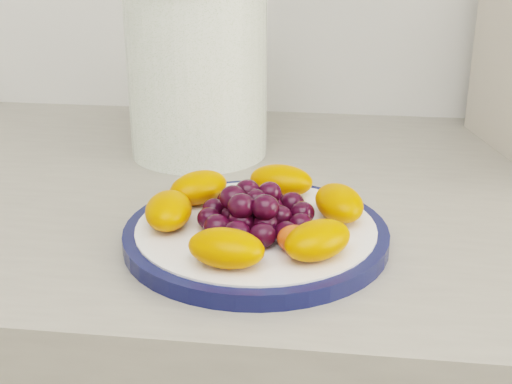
# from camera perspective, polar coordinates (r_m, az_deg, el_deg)

# --- Properties ---
(plate_rim) EXTENTS (0.24, 0.24, 0.01)m
(plate_rim) POSITION_cam_1_polar(r_m,az_deg,el_deg) (0.65, 0.00, -3.50)
(plate_rim) COLOR #0E143E
(plate_rim) RESTS_ON counter
(plate_face) EXTENTS (0.22, 0.22, 0.02)m
(plate_face) POSITION_cam_1_polar(r_m,az_deg,el_deg) (0.64, 0.00, -3.42)
(plate_face) COLOR white
(plate_face) RESTS_ON counter
(canister) EXTENTS (0.20, 0.20, 0.20)m
(canister) POSITION_cam_1_polar(r_m,az_deg,el_deg) (0.86, -4.72, 9.44)
(canister) COLOR #446F20
(canister) RESTS_ON counter
(fruit_plate) EXTENTS (0.21, 0.21, 0.04)m
(fruit_plate) POSITION_cam_1_polar(r_m,az_deg,el_deg) (0.63, 0.07, -1.56)
(fruit_plate) COLOR #D25900
(fruit_plate) RESTS_ON plate_face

